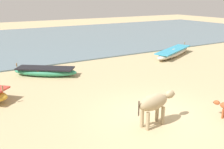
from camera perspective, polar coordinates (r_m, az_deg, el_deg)
The scene contains 5 objects.
ground at distance 9.57m, azimuth 9.68°, elevation -8.96°, with size 80.00×80.00×0.00m, color tan.
sea_water at distance 26.31m, azimuth -18.08°, elevation 6.88°, with size 60.00×20.00×0.08m, color slate.
fishing_boat_0 at distance 19.31m, azimuth 13.12°, elevation 4.71°, with size 4.89×2.99×0.69m.
fishing_boat_3 at distance 14.48m, azimuth -14.19°, elevation 0.68°, with size 3.29×2.82×0.66m.
cow_adult_dun at distance 8.67m, azimuth 9.16°, elevation -6.07°, with size 1.67×0.62×1.08m.
Camera 1 is at (-5.74, -6.48, 4.08)m, focal length 42.36 mm.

